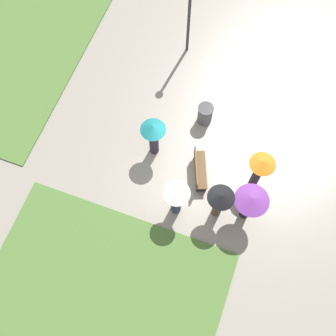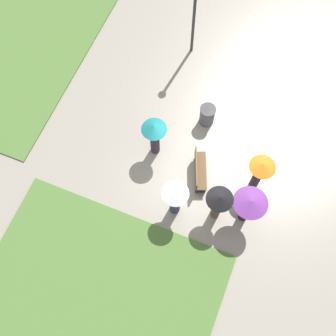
% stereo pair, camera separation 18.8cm
% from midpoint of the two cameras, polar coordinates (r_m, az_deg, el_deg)
% --- Properties ---
extents(ground_plane, '(90.00, 90.00, 0.00)m').
position_cam_midpoint_polar(ground_plane, '(15.97, 2.66, -0.44)').
color(ground_plane, gray).
extents(lawn_patch_near, '(6.19, 7.95, 0.06)m').
position_cam_midpoint_polar(lawn_patch_near, '(14.99, -9.42, -17.08)').
color(lawn_patch_near, '#4C7033').
rests_on(lawn_patch_near, ground_plane).
extents(lawn_patch_far, '(10.89, 7.88, 0.06)m').
position_cam_midpoint_polar(lawn_patch_far, '(20.83, -20.83, 17.46)').
color(lawn_patch_far, '#4C7033').
rests_on(lawn_patch_far, ground_plane).
extents(park_bench, '(1.57, 0.95, 0.90)m').
position_cam_midpoint_polar(park_bench, '(15.52, 4.54, -0.32)').
color(park_bench, brown).
rests_on(park_bench, ground_plane).
extents(lamp_post, '(0.32, 0.32, 4.16)m').
position_cam_midpoint_polar(lamp_post, '(16.83, 4.02, 21.34)').
color(lamp_post, '#2D2D30').
rests_on(lamp_post, ground_plane).
extents(trash_bin, '(0.62, 0.62, 0.93)m').
position_cam_midpoint_polar(trash_bin, '(16.55, 5.64, 7.10)').
color(trash_bin, '#4C4C51').
rests_on(trash_bin, ground_plane).
extents(crowd_person_teal, '(0.92, 0.92, 1.96)m').
position_cam_midpoint_polar(crowd_person_teal, '(15.12, -1.50, 4.63)').
color(crowd_person_teal, '#2D2333').
rests_on(crowd_person_teal, ground_plane).
extents(crowd_person_orange, '(0.93, 0.93, 1.89)m').
position_cam_midpoint_polar(crowd_person_orange, '(14.93, 12.73, -0.43)').
color(crowd_person_orange, '#2D2333').
rests_on(crowd_person_orange, ground_plane).
extents(crowd_person_white, '(0.92, 0.92, 1.97)m').
position_cam_midpoint_polar(crowd_person_white, '(14.20, 1.37, -4.01)').
color(crowd_person_white, '#282D47').
rests_on(crowd_person_white, ground_plane).
extents(crowd_person_purple, '(1.18, 1.18, 1.84)m').
position_cam_midpoint_polar(crowd_person_purple, '(14.32, 11.28, -4.98)').
color(crowd_person_purple, black).
rests_on(crowd_person_purple, ground_plane).
extents(crowd_person_black, '(0.93, 0.93, 1.88)m').
position_cam_midpoint_polar(crowd_person_black, '(14.30, 7.22, -4.70)').
color(crowd_person_black, '#47382D').
rests_on(crowd_person_black, ground_plane).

